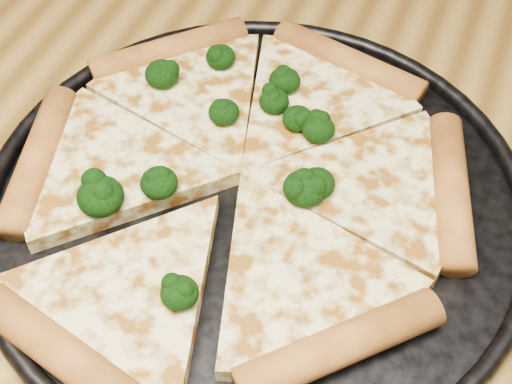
% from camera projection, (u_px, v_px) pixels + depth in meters
% --- Properties ---
extents(dining_table, '(1.20, 0.90, 0.75)m').
position_uv_depth(dining_table, '(267.00, 333.00, 0.56)').
color(dining_table, olive).
rests_on(dining_table, ground).
extents(pizza_pan, '(0.39, 0.39, 0.02)m').
position_uv_depth(pizza_pan, '(256.00, 199.00, 0.52)').
color(pizza_pan, black).
rests_on(pizza_pan, dining_table).
extents(pizza, '(0.34, 0.37, 0.03)m').
position_uv_depth(pizza, '(237.00, 178.00, 0.52)').
color(pizza, '#F0E593').
rests_on(pizza, pizza_pan).
extents(broccoli_florets, '(0.17, 0.23, 0.02)m').
position_uv_depth(broccoli_florets, '(232.00, 148.00, 0.52)').
color(broccoli_florets, black).
rests_on(broccoli_florets, pizza).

